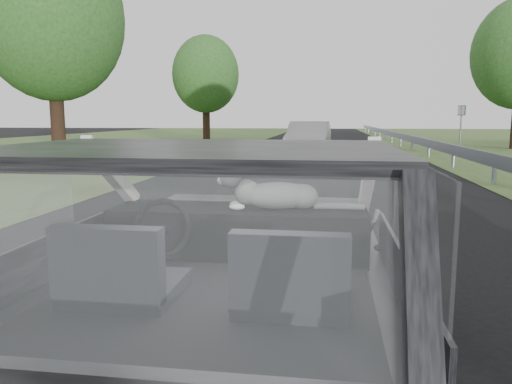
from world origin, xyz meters
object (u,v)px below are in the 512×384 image
(subject_car, at_px, (217,282))
(highway_sign, at_px, (461,126))
(cat, at_px, (278,194))
(other_car, at_px, (309,140))

(subject_car, relative_size, highway_sign, 1.83)
(cat, relative_size, highway_sign, 0.29)
(cat, height_order, highway_sign, highway_sign)
(subject_car, xyz_separation_m, cat, (0.24, 0.62, 0.37))
(highway_sign, bearing_deg, cat, -117.15)
(subject_car, distance_m, cat, 0.77)
(subject_car, bearing_deg, other_car, 90.82)
(subject_car, relative_size, other_car, 0.93)
(subject_car, xyz_separation_m, other_car, (-0.24, 16.93, -0.02))
(subject_car, bearing_deg, highway_sign, 73.80)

